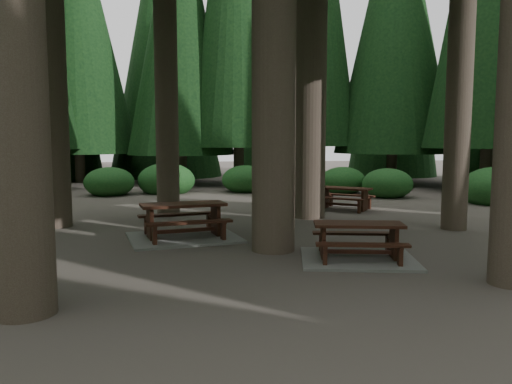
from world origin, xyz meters
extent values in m
plane|color=#504741|center=(0.00, 0.00, 0.00)|extent=(80.00, 80.00, 0.00)
cube|color=gray|center=(2.19, -0.79, 0.03)|extent=(2.27, 1.99, 0.05)
cube|color=black|center=(2.19, -0.79, 0.66)|extent=(1.66, 0.88, 0.05)
cube|color=black|center=(2.29, -0.27, 0.39)|extent=(1.59, 0.50, 0.04)
cube|color=black|center=(2.10, -1.30, 0.39)|extent=(1.59, 0.50, 0.04)
cube|color=black|center=(1.57, -0.68, 0.31)|extent=(0.15, 0.49, 0.63)
cube|color=black|center=(1.57, -0.68, 0.37)|extent=(0.30, 1.26, 0.05)
cube|color=black|center=(2.81, -0.90, 0.31)|extent=(0.15, 0.49, 0.63)
cube|color=black|center=(2.81, -0.90, 0.37)|extent=(0.30, 1.26, 0.05)
cube|color=black|center=(2.19, -0.79, 0.16)|extent=(1.30, 0.30, 0.07)
cube|color=gray|center=(-0.97, 1.55, 0.03)|extent=(2.69, 2.39, 0.05)
cube|color=black|center=(-0.97, 1.55, 0.75)|extent=(1.92, 1.10, 0.06)
cube|color=black|center=(-1.11, 2.14, 0.45)|extent=(1.81, 0.66, 0.05)
cube|color=black|center=(-0.84, 0.97, 0.45)|extent=(1.81, 0.66, 0.05)
cube|color=black|center=(-1.68, 1.39, 0.36)|extent=(0.21, 0.56, 0.72)
cube|color=black|center=(-1.68, 1.39, 0.42)|extent=(0.41, 1.43, 0.06)
cube|color=black|center=(-0.27, 1.72, 0.36)|extent=(0.21, 0.56, 0.72)
cube|color=black|center=(-0.27, 1.72, 0.42)|extent=(0.41, 1.43, 0.06)
cube|color=black|center=(-0.97, 1.55, 0.18)|extent=(1.48, 0.43, 0.08)
cube|color=black|center=(3.85, 5.59, 0.66)|extent=(1.64, 1.42, 0.05)
cube|color=black|center=(4.16, 6.02, 0.40)|extent=(1.42, 1.10, 0.04)
cube|color=black|center=(3.55, 5.16, 0.40)|extent=(1.42, 1.10, 0.04)
cube|color=black|center=(3.34, 5.96, 0.32)|extent=(0.34, 0.43, 0.63)
cube|color=black|center=(3.34, 5.96, 0.37)|extent=(0.80, 1.08, 0.05)
cube|color=black|center=(4.37, 5.22, 0.32)|extent=(0.34, 0.43, 0.63)
cube|color=black|center=(4.37, 5.22, 0.37)|extent=(0.80, 1.08, 0.05)
cube|color=black|center=(3.85, 5.59, 0.16)|extent=(1.11, 0.82, 0.07)
ellipsoid|color=#1C5320|center=(9.44, 6.45, 0.40)|extent=(2.42, 2.42, 1.49)
ellipsoid|color=#1C5320|center=(6.43, 8.69, 0.40)|extent=(1.90, 1.90, 1.17)
ellipsoid|color=#1C5320|center=(5.14, 10.17, 0.40)|extent=(1.84, 1.84, 1.13)
ellipsoid|color=#1C5320|center=(1.30, 11.25, 0.40)|extent=(1.95, 1.95, 1.20)
ellipsoid|color=#1C5320|center=(-1.94, 11.21, 0.40)|extent=(2.31, 2.31, 1.42)
ellipsoid|color=#1C5320|center=(-4.09, 10.56, 0.40)|extent=(1.93, 1.93, 1.19)
ellipsoid|color=#1C5320|center=(-7.11, 9.06, 0.40)|extent=(2.15, 2.15, 1.32)
cone|color=black|center=(8.89, 14.45, 8.24)|extent=(5.73, 5.73, 13.48)
cone|color=black|center=(-1.44, 15.36, 7.89)|extent=(5.17, 5.17, 12.91)
cone|color=black|center=(-6.57, 16.72, 8.10)|extent=(5.82, 5.82, 13.26)
cone|color=black|center=(11.00, 19.74, 9.51)|extent=(5.26, 5.26, 19.02)
cone|color=black|center=(4.25, 21.60, 8.07)|extent=(5.34, 5.34, 16.14)
cone|color=black|center=(-2.52, 20.86, 8.43)|extent=(6.57, 6.57, 16.86)
camera|label=1|loc=(-0.64, -9.31, 2.16)|focal=35.00mm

